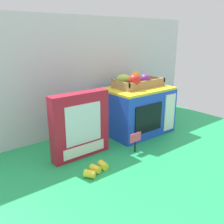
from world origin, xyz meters
name	(u,v)px	position (x,y,z in m)	size (l,w,h in m)	color
ground_plane	(114,142)	(0.00, 0.00, 0.00)	(1.70, 1.70, 0.00)	#219E54
display_back_panel	(86,75)	(0.00, 0.26, 0.33)	(1.61, 0.03, 0.66)	silver
toy_microwave	(137,110)	(0.21, 0.03, 0.13)	(0.38, 0.27, 0.27)	blue
food_groups_crate	(136,82)	(0.21, 0.05, 0.30)	(0.29, 0.16, 0.09)	#A37F51
cookie_set_box	(80,125)	(-0.22, -0.03, 0.15)	(0.29, 0.06, 0.31)	#B2192D
price_sign	(135,139)	(0.01, -0.16, 0.07)	(0.07, 0.01, 0.10)	black
loose_toy_banana	(96,169)	(-0.26, -0.20, 0.02)	(0.13, 0.07, 0.03)	yellow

